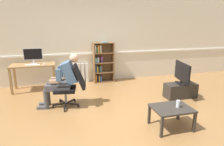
% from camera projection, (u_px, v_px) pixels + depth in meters
% --- Properties ---
extents(ground_plane, '(18.00, 18.00, 0.00)m').
position_uv_depth(ground_plane, '(116.00, 116.00, 3.96)').
color(ground_plane, olive).
extents(back_wall, '(12.00, 0.13, 2.70)m').
position_uv_depth(back_wall, '(93.00, 40.00, 6.09)').
color(back_wall, beige).
rests_on(back_wall, ground_plane).
extents(computer_desk, '(1.19, 0.57, 0.76)m').
position_uv_depth(computer_desk, '(33.00, 68.00, 5.36)').
color(computer_desk, '#9E7547').
rests_on(computer_desk, ground_plane).
extents(imac_monitor, '(0.52, 0.14, 0.44)m').
position_uv_depth(imac_monitor, '(33.00, 55.00, 5.34)').
color(imac_monitor, silver).
rests_on(imac_monitor, computer_desk).
extents(keyboard, '(0.38, 0.12, 0.02)m').
position_uv_depth(keyboard, '(33.00, 65.00, 5.20)').
color(keyboard, white).
rests_on(keyboard, computer_desk).
extents(computer_mouse, '(0.06, 0.10, 0.03)m').
position_uv_depth(computer_mouse, '(44.00, 64.00, 5.29)').
color(computer_mouse, white).
rests_on(computer_mouse, computer_desk).
extents(bookshelf, '(0.66, 0.29, 1.31)m').
position_uv_depth(bookshelf, '(102.00, 62.00, 6.14)').
color(bookshelf, brown).
rests_on(bookshelf, ground_plane).
extents(radiator, '(0.88, 0.08, 0.63)m').
position_uv_depth(radiator, '(75.00, 73.00, 6.09)').
color(radiator, white).
rests_on(radiator, ground_plane).
extents(office_chair, '(0.82, 0.62, 0.98)m').
position_uv_depth(office_chair, '(72.00, 84.00, 4.32)').
color(office_chair, black).
rests_on(office_chair, ground_plane).
extents(person_seated, '(0.98, 0.45, 1.23)m').
position_uv_depth(person_seated, '(63.00, 79.00, 4.27)').
color(person_seated, '#4C4C51').
rests_on(person_seated, ground_plane).
extents(tv_stand, '(0.81, 0.36, 0.37)m').
position_uv_depth(tv_stand, '(180.00, 90.00, 4.93)').
color(tv_stand, '#2D2823').
rests_on(tv_stand, ground_plane).
extents(tv_screen, '(0.26, 0.82, 0.55)m').
position_uv_depth(tv_screen, '(182.00, 73.00, 4.81)').
color(tv_screen, black).
rests_on(tv_screen, tv_stand).
extents(coffee_table, '(0.69, 0.54, 0.40)m').
position_uv_depth(coffee_table, '(172.00, 110.00, 3.44)').
color(coffee_table, '#332D28').
rests_on(coffee_table, ground_plane).
extents(drinking_glass, '(0.07, 0.07, 0.13)m').
position_uv_depth(drinking_glass, '(178.00, 104.00, 3.41)').
color(drinking_glass, silver).
rests_on(drinking_glass, coffee_table).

